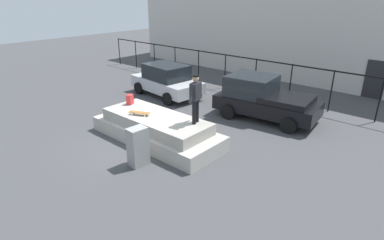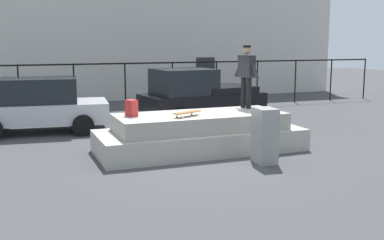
# 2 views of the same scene
# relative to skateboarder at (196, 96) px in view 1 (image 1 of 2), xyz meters

# --- Properties ---
(ground_plane) EXTENTS (60.00, 60.00, 0.00)m
(ground_plane) POSITION_rel_skateboarder_xyz_m (-1.74, -0.81, -1.98)
(ground_plane) COLOR #424244
(concrete_ledge) EXTENTS (5.28, 2.07, 0.98)m
(concrete_ledge) POSITION_rel_skateboarder_xyz_m (-1.55, -0.46, -1.53)
(concrete_ledge) COLOR #ADA89E
(concrete_ledge) RESTS_ON ground_plane
(skateboarder) EXTENTS (0.35, 0.95, 1.71)m
(skateboarder) POSITION_rel_skateboarder_xyz_m (0.00, 0.00, 0.00)
(skateboarder) COLOR black
(skateboarder) RESTS_ON concrete_ledge
(skateboard) EXTENTS (0.80, 0.52, 0.12)m
(skateboard) POSITION_rel_skateboarder_xyz_m (-2.04, -0.81, -0.90)
(skateboard) COLOR brown
(skateboard) RESTS_ON concrete_ledge
(backpack) EXTENTS (0.30, 0.34, 0.41)m
(backpack) POSITION_rel_skateboarder_xyz_m (-3.29, -0.26, -0.80)
(backpack) COLOR red
(backpack) RESTS_ON concrete_ledge
(car_silver_sedan_near) EXTENTS (4.31, 2.46, 1.70)m
(car_silver_sedan_near) POSITION_rel_skateboarder_xyz_m (-5.23, 3.71, -1.12)
(car_silver_sedan_near) COLOR #B7B7BC
(car_silver_sedan_near) RESTS_ON ground_plane
(car_black_pickup_mid) EXTENTS (4.59, 2.58, 1.84)m
(car_black_pickup_mid) POSITION_rel_skateboarder_xyz_m (0.30, 4.23, -1.07)
(car_black_pickup_mid) COLOR black
(car_black_pickup_mid) RESTS_ON ground_plane
(utility_box) EXTENTS (0.49, 0.63, 1.29)m
(utility_box) POSITION_rel_skateboarder_xyz_m (-0.61, -2.11, -1.33)
(utility_box) COLOR gray
(utility_box) RESTS_ON ground_plane
(fence_row) EXTENTS (24.06, 0.06, 1.97)m
(fence_row) POSITION_rel_skateboarder_xyz_m (-1.74, 6.98, -0.63)
(fence_row) COLOR black
(fence_row) RESTS_ON ground_plane
(warehouse_building) EXTENTS (25.49, 7.44, 6.55)m
(warehouse_building) POSITION_rel_skateboarder_xyz_m (-1.74, 14.09, 1.31)
(warehouse_building) COLOR beige
(warehouse_building) RESTS_ON ground_plane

